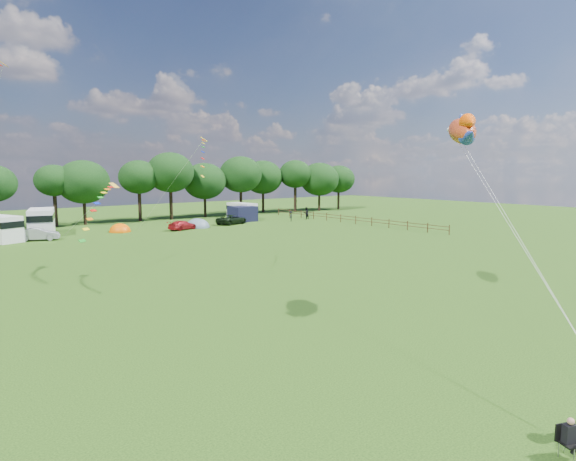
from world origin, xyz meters
TOP-DOWN VIEW (x-y plane):
  - ground_plane at (0.00, 0.00)m, footprint 180.00×180.00m
  - tree_line at (5.30, 54.99)m, footprint 102.98×10.98m
  - fence at (32.00, 34.50)m, footprint 0.12×33.12m
  - car_b at (-6.64, 42.98)m, footprint 4.11×2.58m
  - car_c at (9.81, 42.07)m, footprint 4.25×2.85m
  - car_d at (18.15, 43.68)m, footprint 5.32×3.60m
  - campervan_c at (-5.33, 47.75)m, footprint 4.13×6.69m
  - campervan_d at (23.12, 48.65)m, footprint 2.73×5.35m
  - tent_orange at (2.83, 44.95)m, footprint 2.61×2.86m
  - tent_greyblue at (12.51, 43.14)m, footprint 3.20×3.50m
  - awning_navy at (21.36, 45.83)m, footprint 3.70×3.05m
  - camp_chair at (-4.30, -9.27)m, footprint 0.57×0.59m
  - fish_kite at (6.26, 0.74)m, footprint 3.36×3.47m
  - streamer_kite_b at (-6.33, 21.90)m, footprint 4.36×4.73m
  - streamer_kite_c at (-1.69, 14.95)m, footprint 3.08×4.90m
  - walker_a at (30.80, 42.34)m, footprint 0.95×0.61m
  - walker_b at (27.03, 41.50)m, footprint 1.05×0.95m

SIDE VIEW (x-z plane):
  - ground_plane at x=0.00m, z-range 0.00..0.00m
  - tent_greyblue at x=12.51m, z-range -1.17..1.21m
  - tent_orange at x=2.83m, z-range -1.00..1.04m
  - car_c at x=9.81m, z-range 0.00..1.18m
  - camp_chair at x=-4.30m, z-range 0.11..1.21m
  - car_d at x=18.15m, z-range 0.00..1.33m
  - car_b at x=-6.64m, z-range 0.00..1.36m
  - fence at x=32.00m, z-range 0.10..1.30m
  - walker_b at x=27.03m, z-range 0.00..1.50m
  - walker_a at x=30.80m, z-range 0.00..1.89m
  - awning_navy at x=21.36m, z-range 0.00..2.24m
  - campervan_d at x=23.12m, z-range 0.09..2.62m
  - campervan_c at x=-5.33m, z-range 0.11..3.17m
  - streamer_kite_b at x=-6.33m, z-range 3.37..7.19m
  - tree_line at x=5.30m, z-range 1.21..11.48m
  - streamer_kite_c at x=-1.69m, z-range 7.56..10.33m
  - fish_kite at x=6.26m, z-range 8.62..10.67m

